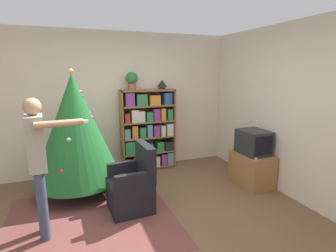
{
  "coord_description": "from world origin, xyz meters",
  "views": [
    {
      "loc": [
        -0.87,
        -2.77,
        1.89
      ],
      "look_at": [
        0.56,
        0.96,
        1.05
      ],
      "focal_mm": 28.0,
      "sensor_mm": 36.0,
      "label": 1
    }
  ],
  "objects_px": {
    "bookshelf": "(148,130)",
    "potted_plant": "(132,80)",
    "table_lamp": "(162,84)",
    "christmas_tree": "(75,129)",
    "standing_person": "(38,157)",
    "television": "(254,142)",
    "armchair": "(133,187)"
  },
  "relations": [
    {
      "from": "television",
      "to": "potted_plant",
      "type": "height_order",
      "value": "potted_plant"
    },
    {
      "from": "bookshelf",
      "to": "armchair",
      "type": "xyz_separation_m",
      "value": [
        -0.65,
        -1.43,
        -0.44
      ]
    },
    {
      "from": "television",
      "to": "potted_plant",
      "type": "distance_m",
      "value": 2.39
    },
    {
      "from": "bookshelf",
      "to": "standing_person",
      "type": "relative_size",
      "value": 0.96
    },
    {
      "from": "christmas_tree",
      "to": "potted_plant",
      "type": "bearing_deg",
      "value": 30.95
    },
    {
      "from": "potted_plant",
      "to": "television",
      "type": "bearing_deg",
      "value": -38.47
    },
    {
      "from": "armchair",
      "to": "standing_person",
      "type": "bearing_deg",
      "value": -81.12
    },
    {
      "from": "bookshelf",
      "to": "christmas_tree",
      "type": "distance_m",
      "value": 1.49
    },
    {
      "from": "potted_plant",
      "to": "christmas_tree",
      "type": "bearing_deg",
      "value": -149.05
    },
    {
      "from": "table_lamp",
      "to": "christmas_tree",
      "type": "bearing_deg",
      "value": -159.0
    },
    {
      "from": "bookshelf",
      "to": "television",
      "type": "xyz_separation_m",
      "value": [
        1.41,
        -1.35,
        -0.03
      ]
    },
    {
      "from": "bookshelf",
      "to": "television",
      "type": "relative_size",
      "value": 3.07
    },
    {
      "from": "bookshelf",
      "to": "armchair",
      "type": "bearing_deg",
      "value": -114.53
    },
    {
      "from": "television",
      "to": "armchair",
      "type": "height_order",
      "value": "television"
    },
    {
      "from": "standing_person",
      "to": "table_lamp",
      "type": "xyz_separation_m",
      "value": [
        2.05,
        1.66,
        0.69
      ]
    },
    {
      "from": "potted_plant",
      "to": "table_lamp",
      "type": "distance_m",
      "value": 0.59
    },
    {
      "from": "christmas_tree",
      "to": "bookshelf",
      "type": "bearing_deg",
      "value": 24.9
    },
    {
      "from": "christmas_tree",
      "to": "standing_person",
      "type": "relative_size",
      "value": 1.19
    },
    {
      "from": "television",
      "to": "table_lamp",
      "type": "relative_size",
      "value": 2.52
    },
    {
      "from": "christmas_tree",
      "to": "potted_plant",
      "type": "distance_m",
      "value": 1.4
    },
    {
      "from": "bookshelf",
      "to": "potted_plant",
      "type": "height_order",
      "value": "potted_plant"
    },
    {
      "from": "television",
      "to": "christmas_tree",
      "type": "distance_m",
      "value": 2.85
    },
    {
      "from": "television",
      "to": "potted_plant",
      "type": "relative_size",
      "value": 1.53
    },
    {
      "from": "christmas_tree",
      "to": "standing_person",
      "type": "bearing_deg",
      "value": -112.16
    },
    {
      "from": "television",
      "to": "table_lamp",
      "type": "bearing_deg",
      "value": 129.54
    },
    {
      "from": "standing_person",
      "to": "table_lamp",
      "type": "bearing_deg",
      "value": 123.41
    },
    {
      "from": "potted_plant",
      "to": "table_lamp",
      "type": "relative_size",
      "value": 1.64
    },
    {
      "from": "armchair",
      "to": "christmas_tree",
      "type": "bearing_deg",
      "value": -142.84
    },
    {
      "from": "standing_person",
      "to": "potted_plant",
      "type": "height_order",
      "value": "potted_plant"
    },
    {
      "from": "bookshelf",
      "to": "potted_plant",
      "type": "xyz_separation_m",
      "value": [
        -0.29,
        0.01,
        0.97
      ]
    },
    {
      "from": "television",
      "to": "christmas_tree",
      "type": "xyz_separation_m",
      "value": [
        -2.74,
        0.73,
        0.3
      ]
    },
    {
      "from": "bookshelf",
      "to": "potted_plant",
      "type": "relative_size",
      "value": 4.71
    }
  ]
}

